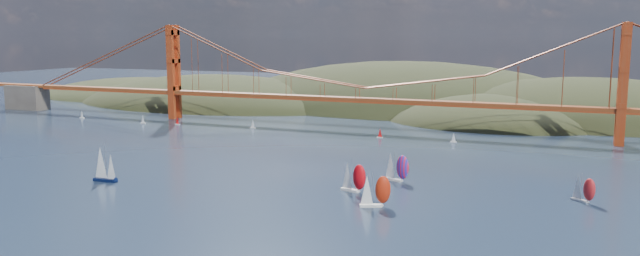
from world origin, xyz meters
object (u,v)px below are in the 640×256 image
(racer_1, at_px, (375,190))
(racer_0, at_px, (353,177))
(racer_2, at_px, (583,189))
(racer_rwb, at_px, (396,167))
(sloop_navy, at_px, (104,164))

(racer_1, bearing_deg, racer_0, 104.98)
(racer_0, distance_m, racer_2, 69.16)
(racer_1, distance_m, racer_2, 62.96)
(racer_2, height_order, racer_rwb, racer_rwb)
(racer_0, distance_m, racer_1, 18.44)
(racer_0, height_order, racer_rwb, racer_rwb)
(sloop_navy, bearing_deg, racer_rwb, 18.52)
(sloop_navy, bearing_deg, racer_1, -1.23)
(racer_1, xyz_separation_m, racer_2, (55.94, 28.89, -0.82))
(racer_1, bearing_deg, racer_rwb, 70.63)
(racer_0, bearing_deg, racer_1, -34.87)
(racer_0, relative_size, racer_rwb, 0.99)
(racer_0, relative_size, racer_1, 1.00)
(racer_1, bearing_deg, racer_2, 3.07)
(racer_rwb, bearing_deg, racer_0, -100.63)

